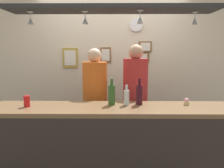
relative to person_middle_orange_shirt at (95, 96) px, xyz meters
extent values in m
cube|color=beige|center=(0.24, 0.82, 0.30)|extent=(4.40, 0.06, 2.60)
cube|color=brown|center=(0.24, -0.63, -0.01)|extent=(2.70, 0.55, 0.04)
cube|color=#2D2823|center=(0.24, -0.88, -0.52)|extent=(2.65, 0.04, 0.97)
cube|color=black|center=(0.24, -0.58, 1.05)|extent=(2.20, 0.36, 0.04)
cylinder|color=silver|center=(-0.63, -0.55, 1.03)|extent=(0.06, 0.06, 0.00)
cylinder|color=silver|center=(-0.63, -0.55, 1.00)|extent=(0.01, 0.01, 0.06)
cone|color=silver|center=(-0.63, -0.55, 0.94)|extent=(0.07, 0.07, 0.08)
cylinder|color=silver|center=(-0.04, -0.57, 1.03)|extent=(0.06, 0.06, 0.00)
cylinder|color=silver|center=(-0.04, -0.57, 1.00)|extent=(0.01, 0.01, 0.06)
cone|color=silver|center=(-0.04, -0.57, 0.94)|extent=(0.07, 0.07, 0.08)
cylinder|color=silver|center=(0.53, -0.62, 1.03)|extent=(0.06, 0.06, 0.00)
cylinder|color=silver|center=(0.53, -0.62, 1.00)|extent=(0.01, 0.01, 0.06)
cone|color=silver|center=(0.53, -0.62, 0.94)|extent=(0.07, 0.07, 0.08)
cylinder|color=silver|center=(1.14, -0.52, 1.03)|extent=(0.06, 0.06, 0.00)
cylinder|color=silver|center=(1.14, -0.52, 1.00)|extent=(0.01, 0.01, 0.06)
cone|color=silver|center=(1.14, -0.52, 0.94)|extent=(0.07, 0.07, 0.08)
cube|color=#2D334C|center=(0.00, 0.00, -0.60)|extent=(0.17, 0.18, 0.79)
cylinder|color=orange|center=(0.00, 0.00, 0.13)|extent=(0.34, 0.34, 0.68)
sphere|color=beige|center=(0.00, 0.00, 0.56)|extent=(0.20, 0.20, 0.20)
cube|color=#2D334C|center=(0.56, 0.00, -0.59)|extent=(0.17, 0.18, 0.81)
cylinder|color=red|center=(0.56, 0.00, 0.17)|extent=(0.34, 0.34, 0.71)
sphere|color=tan|center=(0.56, 0.00, 0.61)|extent=(0.20, 0.20, 0.20)
cylinder|color=#2D5623|center=(0.24, -0.53, 0.12)|extent=(0.08, 0.08, 0.22)
cylinder|color=#2D5623|center=(0.24, -0.53, 0.27)|extent=(0.03, 0.03, 0.08)
cylinder|color=silver|center=(0.41, -0.55, 0.10)|extent=(0.06, 0.06, 0.17)
cylinder|color=silver|center=(0.41, -0.55, 0.21)|extent=(0.03, 0.03, 0.06)
cylinder|color=#380F19|center=(0.55, -0.52, 0.12)|extent=(0.08, 0.08, 0.22)
cylinder|color=#380F19|center=(0.55, -0.52, 0.27)|extent=(0.03, 0.03, 0.08)
cylinder|color=red|center=(-0.69, -0.63, 0.07)|extent=(0.07, 0.07, 0.12)
cylinder|color=beige|center=(1.09, -0.53, 0.03)|extent=(0.06, 0.06, 0.04)
sphere|color=pink|center=(1.09, -0.53, 0.06)|extent=(0.05, 0.05, 0.05)
cube|color=brown|center=(0.12, 0.78, 0.56)|extent=(0.18, 0.02, 0.26)
cube|color=white|center=(0.12, 0.77, 0.56)|extent=(0.14, 0.01, 0.20)
cube|color=brown|center=(0.72, 0.78, 0.51)|extent=(0.30, 0.02, 0.18)
cube|color=white|center=(0.72, 0.77, 0.51)|extent=(0.23, 0.01, 0.14)
cube|color=brown|center=(0.80, 0.78, 0.70)|extent=(0.22, 0.02, 0.18)
cube|color=white|center=(0.80, 0.77, 0.70)|extent=(0.17, 0.01, 0.14)
cube|color=#B29338|center=(-0.49, 0.78, 0.51)|extent=(0.26, 0.02, 0.34)
cube|color=white|center=(-0.49, 0.77, 0.51)|extent=(0.20, 0.01, 0.26)
cylinder|color=white|center=(0.64, 0.77, 1.06)|extent=(0.22, 0.03, 0.22)
camera|label=1|loc=(0.27, -2.84, 0.60)|focal=33.28mm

